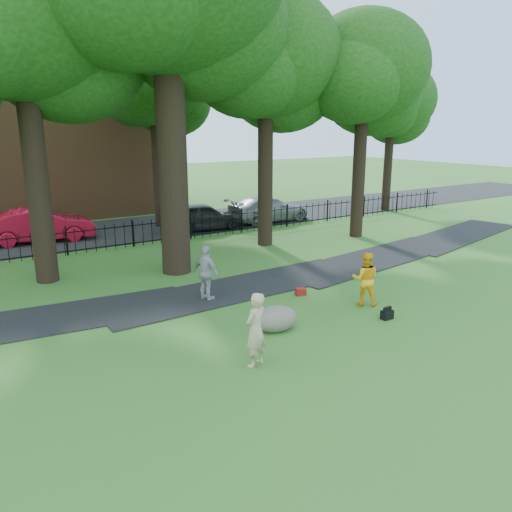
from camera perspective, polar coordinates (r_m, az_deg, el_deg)
ground at (r=14.07m, az=2.81°, el=-8.63°), size 120.00×120.00×0.00m
footpath at (r=17.64m, az=-1.92°, el=-3.72°), size 36.07×3.85×0.03m
street at (r=28.10m, az=-16.52°, el=2.65°), size 80.00×7.00×0.02m
iron_fence at (r=24.23m, az=-13.90°, el=2.43°), size 44.00×0.04×1.20m
tree_row at (r=20.70m, az=-10.28°, el=21.65°), size 26.82×7.96×12.42m
woman at (r=11.85m, az=-0.05°, el=-8.43°), size 0.78×0.65×1.83m
man at (r=16.17m, az=12.37°, el=-2.57°), size 1.06×1.05×1.73m
pedestrian at (r=16.29m, az=-5.68°, el=-1.96°), size 0.78×1.17×1.84m
boulder at (r=14.11m, az=2.29°, el=-6.95°), size 1.44×1.21×0.73m
backpack at (r=15.38m, az=14.74°, el=-6.50°), size 0.37×0.23×0.27m
red_bag at (r=16.97m, az=5.13°, el=-4.09°), size 0.40×0.31×0.24m
red_sedan at (r=26.73m, az=-23.44°, el=3.26°), size 5.17×2.25×1.66m
grey_car at (r=27.41m, az=-6.15°, el=4.51°), size 4.63×2.21×1.53m
silver_car at (r=29.83m, az=1.44°, el=5.38°), size 5.17×2.17×1.49m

